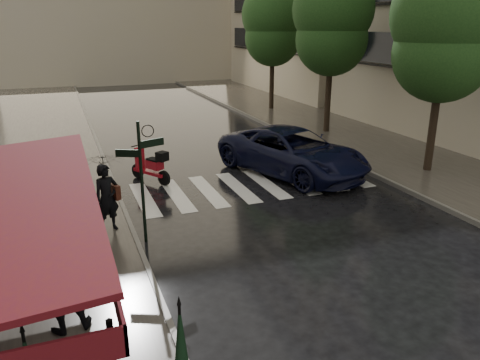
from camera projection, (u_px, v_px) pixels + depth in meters
ground at (231, 292)px, 9.68m from camera, size 120.00×120.00×0.00m
sidewalk_near at (22, 160)px, 18.72m from camera, size 6.00×60.00×0.12m
sidewalk_far at (339, 131)px, 23.77m from camera, size 5.50×60.00×0.12m
curb_near at (101, 153)px, 19.76m from camera, size 0.12×60.00×0.16m
curb_far at (289, 135)px, 22.81m from camera, size 0.12×60.00×0.16m
crosswalk at (252, 185)px, 15.99m from camera, size 7.85×3.20×0.01m
signpost at (142, 173)px, 11.33m from camera, size 1.17×0.29×3.10m
tree_near at (447, 22)px, 15.68m from camera, size 3.80×3.80×7.99m
tree_mid at (333, 16)px, 21.74m from camera, size 3.80×3.80×8.34m
tree_far at (273, 20)px, 28.04m from camera, size 3.80×3.80×8.16m
pedestrian_with_umbrella at (104, 169)px, 11.76m from camera, size 1.38×1.39×2.52m
pedestrian_terrace at (60, 283)px, 8.03m from camera, size 0.97×0.80×1.86m
scooter at (151, 166)px, 16.18m from camera, size 1.11×1.65×1.22m
parked_car at (292, 152)px, 17.04m from camera, size 4.58×6.50×1.65m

